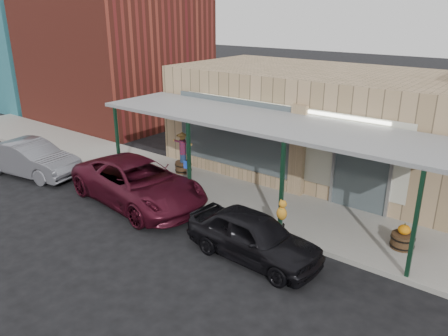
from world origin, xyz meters
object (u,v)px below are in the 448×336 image
Objects in this scene: barrel_pumpkin at (403,239)px; car_maroon at (138,183)px; barrel_scarecrow at (183,159)px; car_grey at (31,158)px; parked_sedan at (254,236)px; handicap_sign at (187,174)px.

car_maroon is (-8.37, -2.26, 0.35)m from barrel_pumpkin.
barrel_scarecrow reaches higher than car_grey.
parked_sedan reaches higher than car_grey.
car_maroon is 1.26× the size of car_grey.
parked_sedan is 5.25m from car_maroon.
barrel_scarecrow is at bearing 61.71° from parked_sedan.
handicap_sign is at bearing -171.14° from barrel_pumpkin.
barrel_pumpkin is 0.18× the size of car_grey.
car_grey is at bearing -167.49° from barrel_pumpkin.
barrel_scarecrow is 0.31× the size of car_maroon.
barrel_pumpkin is 8.68m from car_maroon.
handicap_sign is 4.30m from parked_sedan.
parked_sedan is (-3.15, -2.79, 0.25)m from barrel_pumpkin.
car_maroon is (-5.22, 0.53, 0.10)m from parked_sedan.
barrel_scarecrow is at bearing 175.54° from barrel_pumpkin.
barrel_scarecrow reaches higher than car_maroon.
car_grey reaches higher than barrel_pumpkin.
parked_sedan is 0.72× the size of car_maroon.
handicap_sign is (-7.09, -1.11, 0.61)m from barrel_pumpkin.
barrel_scarecrow is 9.02m from barrel_pumpkin.
barrel_scarecrow is at bearing 18.98° from car_maroon.
car_grey is (-6.84, -1.99, -0.31)m from handicap_sign.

